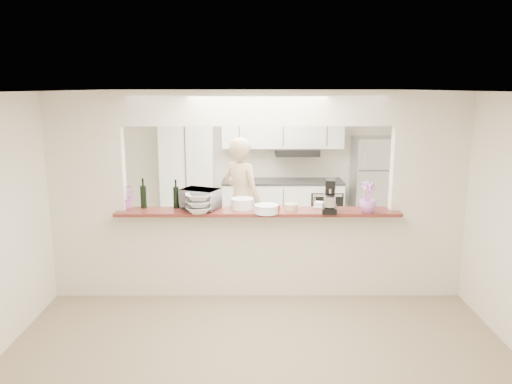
{
  "coord_description": "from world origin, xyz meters",
  "views": [
    {
      "loc": [
        -0.04,
        -5.88,
        2.55
      ],
      "look_at": [
        -0.02,
        0.3,
        1.24
      ],
      "focal_mm": 35.0,
      "sensor_mm": 36.0,
      "label": 1
    }
  ],
  "objects_px": {
    "stand_mixer": "(330,197)",
    "toaster_oven": "(200,199)",
    "refrigerator": "(374,186)",
    "person": "(242,200)"
  },
  "relations": [
    {
      "from": "toaster_oven",
      "to": "stand_mixer",
      "type": "relative_size",
      "value": 1.11
    },
    {
      "from": "toaster_oven",
      "to": "person",
      "type": "relative_size",
      "value": 0.24
    },
    {
      "from": "stand_mixer",
      "to": "toaster_oven",
      "type": "bearing_deg",
      "value": 173.9
    },
    {
      "from": "refrigerator",
      "to": "stand_mixer",
      "type": "xyz_separation_m",
      "value": [
        -1.2,
        -2.79,
        0.42
      ]
    },
    {
      "from": "stand_mixer",
      "to": "person",
      "type": "relative_size",
      "value": 0.22
    },
    {
      "from": "refrigerator",
      "to": "toaster_oven",
      "type": "relative_size",
      "value": 3.84
    },
    {
      "from": "toaster_oven",
      "to": "person",
      "type": "distance_m",
      "value": 1.33
    },
    {
      "from": "refrigerator",
      "to": "person",
      "type": "relative_size",
      "value": 0.93
    },
    {
      "from": "refrigerator",
      "to": "person",
      "type": "bearing_deg",
      "value": -148.25
    },
    {
      "from": "toaster_oven",
      "to": "stand_mixer",
      "type": "xyz_separation_m",
      "value": [
        1.55,
        -0.17,
        0.06
      ]
    }
  ]
}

